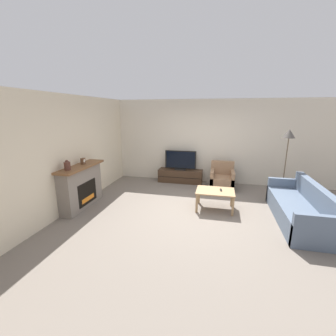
{
  "coord_description": "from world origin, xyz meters",
  "views": [
    {
      "loc": [
        0.5,
        -5.05,
        2.31
      ],
      "look_at": [
        -0.79,
        0.59,
        0.85
      ],
      "focal_mm": 24.0,
      "sensor_mm": 36.0,
      "label": 1
    }
  ],
  "objects_px": {
    "couch": "(299,209)",
    "floor_lamp": "(289,140)",
    "mantel_clock": "(83,161)",
    "armchair": "(222,180)",
    "tv_stand": "(180,176)",
    "tv": "(180,161)",
    "fireplace": "(81,186)",
    "coffee_table": "(215,193)",
    "remote": "(221,190)",
    "mantel_vase_left": "(67,166)"
  },
  "relations": [
    {
      "from": "couch",
      "to": "floor_lamp",
      "type": "relative_size",
      "value": 1.21
    },
    {
      "from": "tv_stand",
      "to": "tv",
      "type": "distance_m",
      "value": 0.52
    },
    {
      "from": "tv",
      "to": "armchair",
      "type": "distance_m",
      "value": 1.47
    },
    {
      "from": "coffee_table",
      "to": "couch",
      "type": "distance_m",
      "value": 1.8
    },
    {
      "from": "fireplace",
      "to": "coffee_table",
      "type": "xyz_separation_m",
      "value": [
        3.21,
        0.59,
        -0.13
      ]
    },
    {
      "from": "fireplace",
      "to": "tv",
      "type": "relative_size",
      "value": 1.43
    },
    {
      "from": "mantel_clock",
      "to": "tv_stand",
      "type": "relative_size",
      "value": 0.1
    },
    {
      "from": "mantel_vase_left",
      "to": "couch",
      "type": "xyz_separation_m",
      "value": [
        4.97,
        0.79,
        -0.88
      ]
    },
    {
      "from": "couch",
      "to": "floor_lamp",
      "type": "distance_m",
      "value": 1.93
    },
    {
      "from": "mantel_vase_left",
      "to": "tv_stand",
      "type": "height_order",
      "value": "mantel_vase_left"
    },
    {
      "from": "mantel_clock",
      "to": "armchair",
      "type": "xyz_separation_m",
      "value": [
        3.36,
        2.04,
        -0.86
      ]
    },
    {
      "from": "mantel_clock",
      "to": "tv_stand",
      "type": "height_order",
      "value": "mantel_clock"
    },
    {
      "from": "mantel_clock",
      "to": "coffee_table",
      "type": "relative_size",
      "value": 0.17
    },
    {
      "from": "tv",
      "to": "remote",
      "type": "bearing_deg",
      "value": -55.35
    },
    {
      "from": "tv_stand",
      "to": "armchair",
      "type": "bearing_deg",
      "value": -14.5
    },
    {
      "from": "mantel_clock",
      "to": "couch",
      "type": "distance_m",
      "value": 5.05
    },
    {
      "from": "fireplace",
      "to": "armchair",
      "type": "xyz_separation_m",
      "value": [
        3.38,
        2.19,
        -0.27
      ]
    },
    {
      "from": "tv",
      "to": "couch",
      "type": "xyz_separation_m",
      "value": [
        2.96,
        -2.19,
        -0.45
      ]
    },
    {
      "from": "fireplace",
      "to": "tv_stand",
      "type": "relative_size",
      "value": 1.01
    },
    {
      "from": "tv_stand",
      "to": "tv",
      "type": "bearing_deg",
      "value": -90.0
    },
    {
      "from": "couch",
      "to": "remote",
      "type": "bearing_deg",
      "value": 170.33
    },
    {
      "from": "armchair",
      "to": "mantel_vase_left",
      "type": "bearing_deg",
      "value": -142.01
    },
    {
      "from": "mantel_vase_left",
      "to": "floor_lamp",
      "type": "height_order",
      "value": "floor_lamp"
    },
    {
      "from": "remote",
      "to": "tv_stand",
      "type": "bearing_deg",
      "value": 118.74
    },
    {
      "from": "floor_lamp",
      "to": "remote",
      "type": "bearing_deg",
      "value": -145.47
    },
    {
      "from": "floor_lamp",
      "to": "coffee_table",
      "type": "bearing_deg",
      "value": -146.59
    },
    {
      "from": "tv",
      "to": "remote",
      "type": "xyz_separation_m",
      "value": [
        1.32,
        -1.9,
        -0.24
      ]
    },
    {
      "from": "floor_lamp",
      "to": "fireplace",
      "type": "bearing_deg",
      "value": -160.54
    },
    {
      "from": "tv",
      "to": "couch",
      "type": "distance_m",
      "value": 3.71
    },
    {
      "from": "mantel_vase_left",
      "to": "remote",
      "type": "xyz_separation_m",
      "value": [
        3.32,
        1.07,
        -0.67
      ]
    },
    {
      "from": "mantel_vase_left",
      "to": "remote",
      "type": "relative_size",
      "value": 1.49
    },
    {
      "from": "remote",
      "to": "floor_lamp",
      "type": "relative_size",
      "value": 0.08
    },
    {
      "from": "coffee_table",
      "to": "floor_lamp",
      "type": "height_order",
      "value": "floor_lamp"
    },
    {
      "from": "fireplace",
      "to": "mantel_clock",
      "type": "distance_m",
      "value": 0.61
    },
    {
      "from": "fireplace",
      "to": "tv",
      "type": "height_order",
      "value": "tv"
    },
    {
      "from": "tv_stand",
      "to": "mantel_clock",
      "type": "bearing_deg",
      "value": -130.01
    },
    {
      "from": "tv_stand",
      "to": "coffee_table",
      "type": "xyz_separation_m",
      "value": [
        1.19,
        -1.95,
        0.2
      ]
    },
    {
      "from": "armchair",
      "to": "floor_lamp",
      "type": "relative_size",
      "value": 0.43
    },
    {
      "from": "mantel_vase_left",
      "to": "mantel_clock",
      "type": "height_order",
      "value": "mantel_vase_left"
    },
    {
      "from": "armchair",
      "to": "fireplace",
      "type": "bearing_deg",
      "value": -147.11
    },
    {
      "from": "tv",
      "to": "fireplace",
      "type": "bearing_deg",
      "value": -128.6
    },
    {
      "from": "coffee_table",
      "to": "tv_stand",
      "type": "bearing_deg",
      "value": 121.37
    },
    {
      "from": "remote",
      "to": "tv",
      "type": "bearing_deg",
      "value": 118.77
    },
    {
      "from": "tv_stand",
      "to": "fireplace",
      "type": "bearing_deg",
      "value": -128.58
    },
    {
      "from": "fireplace",
      "to": "couch",
      "type": "distance_m",
      "value": 5.01
    },
    {
      "from": "tv_stand",
      "to": "mantel_vase_left",
      "type": "bearing_deg",
      "value": -123.98
    },
    {
      "from": "fireplace",
      "to": "couch",
      "type": "xyz_separation_m",
      "value": [
        4.99,
        0.35,
        -0.26
      ]
    },
    {
      "from": "armchair",
      "to": "floor_lamp",
      "type": "distance_m",
      "value": 2.13
    },
    {
      "from": "mantel_vase_left",
      "to": "tv",
      "type": "distance_m",
      "value": 3.61
    },
    {
      "from": "fireplace",
      "to": "mantel_vase_left",
      "type": "height_order",
      "value": "mantel_vase_left"
    }
  ]
}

